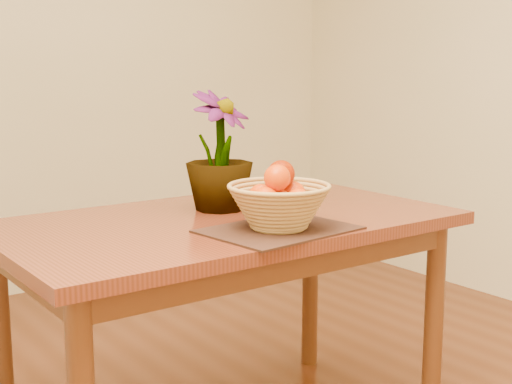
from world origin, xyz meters
TOP-DOWN VIEW (x-y plane):
  - wall_back at (0.00, 2.25)m, footprint 4.00×0.02m
  - table at (0.00, 0.30)m, footprint 1.40×0.80m
  - placemat at (0.02, 0.06)m, footprint 0.44×0.35m
  - wicker_basket at (0.02, 0.06)m, footprint 0.30×0.30m
  - orange_pile at (0.02, 0.06)m, footprint 0.20×0.20m
  - potted_plant at (0.05, 0.41)m, footprint 0.28×0.28m

SIDE VIEW (x-z plane):
  - table at x=0.00m, z-range 0.29..1.04m
  - placemat at x=0.02m, z-range 0.75..0.76m
  - wicker_basket at x=0.02m, z-range 0.76..0.88m
  - orange_pile at x=0.02m, z-range 0.80..0.94m
  - potted_plant at x=0.05m, z-range 0.75..1.14m
  - wall_back at x=0.00m, z-range 0.00..2.70m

